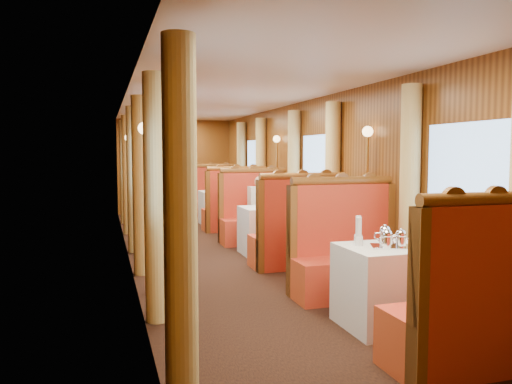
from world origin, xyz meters
name	(u,v)px	position (x,y,z in m)	size (l,w,h in m)	color
floor	(229,256)	(0.00, 0.00, 0.00)	(3.00, 12.00, 0.01)	black
ceiling	(228,94)	(0.00, 0.00, 2.50)	(3.00, 12.00, 0.01)	silver
wall_far	(175,166)	(0.00, 6.00, 1.25)	(3.00, 2.50, 0.01)	brown
wall_left	(128,178)	(-1.50, 0.00, 1.25)	(12.00, 2.50, 0.01)	brown
wall_right	(318,175)	(1.50, 0.00, 1.25)	(12.00, 2.50, 0.01)	brown
doorway_far	(175,176)	(0.00, 5.97, 1.00)	(0.80, 0.04, 2.00)	brown
table_near	(398,286)	(0.75, -3.50, 0.38)	(1.05, 0.72, 0.75)	white
banquette_near_fwd	(476,314)	(0.75, -4.51, 0.42)	(1.30, 0.55, 1.34)	#B51417
banquette_near_aft	(347,258)	(0.75, -2.49, 0.42)	(1.30, 0.55, 1.34)	#B51417
table_mid	(274,230)	(0.75, 0.00, 0.38)	(1.05, 0.72, 0.75)	white
banquette_mid_fwd	(298,237)	(0.75, -1.01, 0.42)	(1.30, 0.55, 1.34)	#B51417
banquette_mid_aft	(256,219)	(0.75, 1.01, 0.42)	(1.30, 0.55, 1.34)	#B51417
table_far	(224,207)	(0.75, 3.50, 0.38)	(1.05, 0.72, 0.75)	white
banquette_far_fwd	(235,210)	(0.75, 2.49, 0.42)	(1.30, 0.55, 1.34)	#B51417
banquette_far_aft	(214,201)	(0.75, 4.51, 0.42)	(1.30, 0.55, 1.34)	#B51417
tea_tray	(390,247)	(0.63, -3.55, 0.76)	(0.34, 0.26, 0.01)	silver
teapot_left	(387,242)	(0.55, -3.61, 0.82)	(0.17, 0.13, 0.14)	silver
teapot_right	(401,241)	(0.70, -3.61, 0.82)	(0.16, 0.12, 0.13)	silver
teapot_back	(385,238)	(0.62, -3.46, 0.82)	(0.18, 0.13, 0.14)	silver
fruit_plate	(439,244)	(1.08, -3.64, 0.77)	(0.22, 0.22, 0.05)	white
cup_inboard	(359,234)	(0.39, -3.39, 0.86)	(0.08, 0.08, 0.26)	white
cup_outboard	(358,232)	(0.44, -3.29, 0.86)	(0.08, 0.08, 0.26)	white
rose_vase_mid	(276,196)	(0.78, 0.02, 0.93)	(0.06, 0.06, 0.36)	silver
rose_vase_far	(225,183)	(0.78, 3.50, 0.93)	(0.06, 0.06, 0.36)	silver
window_left_near	(152,173)	(-1.49, -3.50, 1.45)	(1.20, 0.90, 0.01)	#80ADE4
curtain_left_near_a	(180,220)	(-1.38, -4.28, 1.18)	(0.22, 0.22, 2.35)	#E0C473
curtain_left_near_b	(156,199)	(-1.38, -2.72, 1.18)	(0.22, 0.22, 2.35)	#E0C473
window_right_near	(468,169)	(1.49, -3.50, 1.45)	(1.20, 0.90, 0.01)	#80ADE4
curtain_right_near_b	(410,192)	(1.38, -2.72, 1.18)	(0.22, 0.22, 2.35)	#E0C473
window_left_mid	(129,164)	(-1.49, 0.00, 1.45)	(1.20, 0.90, 0.01)	#80ADE4
curtain_left_mid_a	(141,186)	(-1.38, -0.78, 1.18)	(0.22, 0.22, 2.35)	#E0C473
curtain_left_mid_b	(134,180)	(-1.38, 0.78, 1.18)	(0.22, 0.22, 2.35)	#E0C473
window_right_mid	(317,163)	(1.49, 0.00, 1.45)	(1.20, 0.90, 0.01)	#80ADE4
curtain_right_mid_a	(332,182)	(1.38, -0.78, 1.18)	(0.22, 0.22, 2.35)	#E0C473
curtain_right_mid_b	(294,177)	(1.38, 0.78, 1.18)	(0.22, 0.22, 2.35)	#E0C473
window_left_far	(121,160)	(-1.49, 3.50, 1.45)	(1.20, 0.90, 0.01)	#80ADE4
curtain_left_far_a	(128,175)	(-1.38, 2.72, 1.18)	(0.22, 0.22, 2.35)	#E0C473
curtain_left_far_b	(125,172)	(-1.38, 4.28, 1.18)	(0.22, 0.22, 2.35)	#E0C473
window_right_far	(255,160)	(1.49, 3.50, 1.45)	(1.20, 0.90, 0.01)	#80ADE4
curtain_right_far_a	(261,173)	(1.38, 2.72, 1.18)	(0.22, 0.22, 2.35)	#E0C473
curtain_right_far_b	(241,171)	(1.38, 4.28, 1.18)	(0.22, 0.22, 2.35)	#E0C473
sconce_left_fore	(145,173)	(-1.40, -1.75, 1.38)	(0.14, 0.14, 1.95)	#BF8C3F
sconce_right_fore	(367,170)	(1.40, -1.75, 1.38)	(0.14, 0.14, 1.95)	#BF8C3F
sconce_left_aft	(129,165)	(-1.40, 1.75, 1.38)	(0.14, 0.14, 1.95)	#BF8C3F
sconce_right_aft	(277,164)	(1.40, 1.75, 1.38)	(0.14, 0.14, 1.95)	#BF8C3F
steward	(168,201)	(-0.89, 0.37, 0.86)	(0.63, 0.41, 1.72)	navy
passenger	(261,203)	(0.75, 0.72, 0.74)	(0.40, 0.44, 0.76)	beige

